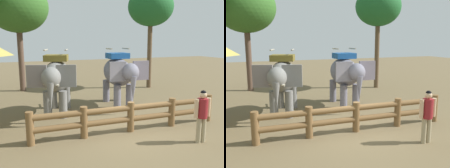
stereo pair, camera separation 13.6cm
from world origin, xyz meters
TOP-DOWN VIEW (x-y plane):
  - ground_plane at (0.00, 0.00)m, footprint 60.00×60.00m
  - log_fence at (-0.00, -0.18)m, footprint 6.90×0.48m
  - elephant_near_left at (-1.98, 2.88)m, footprint 2.25×3.30m
  - elephant_center at (1.04, 3.16)m, footprint 1.84×3.22m
  - tourist_woman_in_black at (1.60, -1.84)m, footprint 0.59×0.33m
  - tree_far_left at (-3.07, 8.62)m, footprint 3.55×3.55m
  - tree_far_right at (4.78, 6.63)m, footprint 2.89×2.89m

SIDE VIEW (x-z plane):
  - ground_plane at x=0.00m, z-range 0.00..0.00m
  - log_fence at x=0.00m, z-range 0.08..1.13m
  - tourist_woman_in_black at x=1.60m, z-range 0.13..1.79m
  - elephant_near_left at x=-1.98m, z-range 0.17..2.94m
  - elephant_center at x=1.04m, z-range 0.17..2.94m
  - tree_far_left at x=-3.07m, z-range 1.73..8.29m
  - tree_far_right at x=4.78m, z-range 1.93..8.37m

